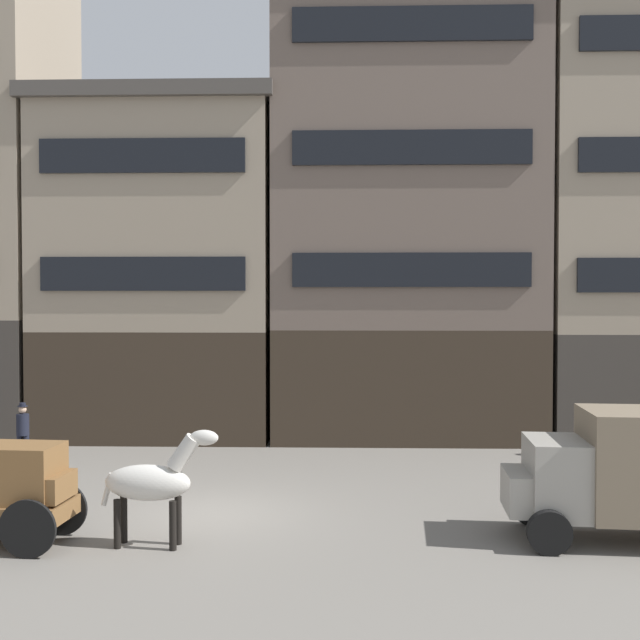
# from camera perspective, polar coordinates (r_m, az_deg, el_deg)

# --- Properties ---
(ground_plane) EXTENTS (120.00, 120.00, 0.00)m
(ground_plane) POSITION_cam_1_polar(r_m,az_deg,el_deg) (17.98, -8.09, -13.99)
(ground_plane) COLOR slate
(building_center_left) EXTENTS (8.44, 6.83, 11.84)m
(building_center_left) POSITION_cam_1_polar(r_m,az_deg,el_deg) (28.69, -11.36, 3.82)
(building_center_left) COLOR #33281E
(building_center_left) RESTS_ON ground_plane
(building_center_right) EXTENTS (9.58, 6.83, 15.99)m
(building_center_right) POSITION_cam_1_polar(r_m,az_deg,el_deg) (28.19, 6.20, 8.11)
(building_center_right) COLOR #33281E
(building_center_right) RESTS_ON ground_plane
(building_far_right) EXTENTS (7.66, 6.83, 15.58)m
(building_far_right) POSITION_cam_1_polar(r_m,az_deg,el_deg) (29.96, 22.31, 7.23)
(building_far_right) COLOR #38332D
(building_far_right) RESTS_ON ground_plane
(cargo_wagon) EXTENTS (3.00, 1.70, 1.98)m
(cargo_wagon) POSITION_cam_1_polar(r_m,az_deg,el_deg) (16.59, -22.40, -11.34)
(cargo_wagon) COLOR brown
(cargo_wagon) RESTS_ON ground_plane
(draft_horse) EXTENTS (2.35, 0.72, 2.30)m
(draft_horse) POSITION_cam_1_polar(r_m,az_deg,el_deg) (15.61, -12.27, -11.61)
(draft_horse) COLOR beige
(draft_horse) RESTS_ON ground_plane
(delivery_truck_near) EXTENTS (4.46, 2.39, 2.62)m
(delivery_truck_near) POSITION_cam_1_polar(r_m,az_deg,el_deg) (16.65, 21.75, -10.31)
(delivery_truck_near) COLOR gray
(delivery_truck_near) RESTS_ON ground_plane
(pedestrian_officer) EXTENTS (0.49, 0.49, 1.79)m
(pedestrian_officer) POSITION_cam_1_polar(r_m,az_deg,el_deg) (24.22, -21.14, -7.65)
(pedestrian_officer) COLOR black
(pedestrian_officer) RESTS_ON ground_plane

